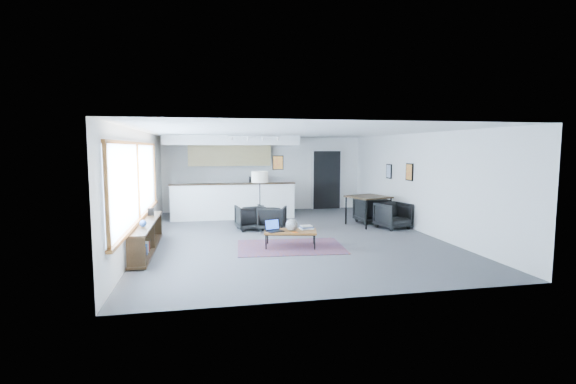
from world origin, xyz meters
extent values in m
cube|color=#4C4C4F|center=(0.00, 0.00, -0.01)|extent=(7.00, 9.00, 0.01)
cube|color=white|center=(0.00, 0.00, 2.60)|extent=(7.00, 9.00, 0.01)
cube|color=silver|center=(0.00, 4.50, 1.30)|extent=(7.00, 0.01, 2.60)
cube|color=silver|center=(0.00, -4.50, 1.30)|extent=(7.00, 0.01, 2.60)
cube|color=silver|center=(-3.50, 0.00, 1.30)|extent=(0.01, 9.00, 2.60)
cube|color=silver|center=(3.50, 0.00, 1.30)|extent=(0.01, 9.00, 2.60)
cube|color=#8CBFFF|center=(-3.47, -0.90, 1.50)|extent=(0.02, 5.80, 1.55)
cube|color=brown|center=(-3.44, -0.90, 0.70)|extent=(0.10, 5.95, 0.06)
cube|color=brown|center=(-3.45, -0.90, 2.30)|extent=(0.06, 5.95, 0.06)
cube|color=brown|center=(-3.45, -3.80, 1.50)|extent=(0.06, 0.06, 1.60)
cube|color=brown|center=(-3.45, -0.90, 1.50)|extent=(0.06, 0.06, 1.60)
cube|color=brown|center=(-3.45, 2.00, 1.50)|extent=(0.06, 0.06, 1.60)
cube|color=black|center=(-3.30, -1.00, 0.62)|extent=(0.35, 3.00, 0.05)
cube|color=black|center=(-3.30, -1.00, 0.05)|extent=(0.35, 3.00, 0.05)
cube|color=black|center=(-3.30, -2.45, 0.33)|extent=(0.33, 0.04, 0.55)
cube|color=black|center=(-3.30, -1.00, 0.33)|extent=(0.33, 0.04, 0.55)
cube|color=black|center=(-3.30, 0.45, 0.33)|extent=(0.33, 0.04, 0.55)
cube|color=#3359A5|center=(-3.30, -2.30, 0.17)|extent=(0.18, 0.04, 0.20)
cube|color=silver|center=(-3.30, -2.13, 0.18)|extent=(0.18, 0.04, 0.22)
cube|color=maroon|center=(-3.30, -1.96, 0.20)|extent=(0.18, 0.04, 0.24)
cube|color=black|center=(-3.30, -1.79, 0.17)|extent=(0.18, 0.04, 0.20)
cube|color=#3359A5|center=(-3.30, -1.62, 0.18)|extent=(0.18, 0.04, 0.22)
cube|color=silver|center=(-3.30, -1.45, 0.20)|extent=(0.18, 0.04, 0.24)
cube|color=maroon|center=(-3.30, -1.28, 0.17)|extent=(0.18, 0.04, 0.20)
cube|color=black|center=(-3.30, -1.11, 0.18)|extent=(0.18, 0.04, 0.22)
cube|color=#3359A5|center=(-3.30, -0.94, 0.20)|extent=(0.18, 0.03, 0.24)
cube|color=silver|center=(-3.30, -0.77, 0.17)|extent=(0.18, 0.03, 0.20)
cube|color=maroon|center=(-3.30, -0.60, 0.18)|extent=(0.18, 0.03, 0.22)
cube|color=black|center=(-3.30, -0.43, 0.20)|extent=(0.18, 0.04, 0.24)
cube|color=black|center=(-3.30, -0.20, 0.73)|extent=(0.14, 0.02, 0.18)
sphere|color=#264C99|center=(-3.28, -1.60, 0.71)|extent=(0.14, 0.14, 0.14)
cube|color=white|center=(-1.20, 2.70, 0.55)|extent=(3.80, 0.25, 1.10)
cube|color=black|center=(-1.20, 2.70, 1.11)|extent=(3.85, 0.32, 0.04)
cube|color=white|center=(-1.20, 4.15, 0.45)|extent=(3.80, 0.60, 0.90)
cube|color=#2D2D2D|center=(-1.20, 4.15, 0.91)|extent=(3.82, 0.62, 0.04)
cube|color=tan|center=(-1.20, 4.30, 1.95)|extent=(2.80, 0.35, 0.70)
cube|color=white|center=(-1.20, 3.60, 2.45)|extent=(4.20, 1.80, 0.30)
cube|color=black|center=(0.20, 2.71, 1.75)|extent=(0.35, 0.03, 0.45)
cube|color=orange|center=(0.20, 2.69, 1.75)|extent=(0.30, 0.01, 0.40)
cube|color=black|center=(2.30, 4.42, 1.05)|extent=(1.00, 0.12, 2.10)
cube|color=white|center=(1.78, 4.43, 1.05)|extent=(0.06, 0.10, 2.10)
cube|color=white|center=(2.82, 4.43, 1.05)|extent=(0.06, 0.10, 2.10)
cube|color=white|center=(2.30, 4.43, 2.12)|extent=(1.10, 0.10, 0.06)
cube|color=silver|center=(-0.60, 2.20, 2.56)|extent=(1.60, 0.04, 0.04)
cylinder|color=silver|center=(-1.25, 2.20, 2.48)|extent=(0.07, 0.07, 0.09)
cylinder|color=silver|center=(-0.80, 2.20, 2.48)|extent=(0.07, 0.07, 0.09)
cylinder|color=silver|center=(-0.35, 2.20, 2.48)|extent=(0.07, 0.07, 0.09)
cylinder|color=silver|center=(0.10, 2.20, 2.48)|extent=(0.07, 0.07, 0.09)
cube|color=black|center=(3.47, 0.40, 1.55)|extent=(0.03, 0.38, 0.48)
cube|color=orange|center=(3.46, 0.40, 1.55)|extent=(0.00, 0.32, 0.42)
cube|color=black|center=(3.47, 1.70, 1.50)|extent=(0.03, 0.34, 0.44)
cube|color=#859FC5|center=(3.46, 1.70, 1.50)|extent=(0.00, 0.28, 0.38)
cube|color=#502D3E|center=(-0.21, -1.22, 0.01)|extent=(2.46, 1.78, 0.01)
cube|color=brown|center=(-0.21, -1.22, 0.35)|extent=(1.25, 0.85, 0.04)
cube|color=black|center=(-0.78, -1.36, 0.17)|extent=(0.03, 0.03, 0.33)
cube|color=black|center=(-0.67, -0.84, 0.17)|extent=(0.03, 0.03, 0.33)
cube|color=black|center=(0.25, -1.59, 0.17)|extent=(0.03, 0.03, 0.33)
cube|color=black|center=(0.37, -1.07, 0.17)|extent=(0.03, 0.03, 0.33)
cube|color=black|center=(-0.26, -1.47, 0.33)|extent=(1.07, 0.26, 0.03)
cube|color=black|center=(-0.15, -0.96, 0.33)|extent=(1.07, 0.26, 0.03)
cube|color=black|center=(-0.57, -1.25, 0.38)|extent=(0.42, 0.36, 0.02)
cube|color=black|center=(-0.61, -1.13, 0.51)|extent=(0.36, 0.18, 0.23)
cube|color=blue|center=(-0.61, -1.14, 0.51)|extent=(0.32, 0.16, 0.20)
sphere|color=gray|center=(-0.18, -1.26, 0.51)|extent=(0.27, 0.27, 0.27)
cube|color=silver|center=(0.18, -1.12, 0.39)|extent=(0.31, 0.26, 0.03)
cube|color=#3359A5|center=(0.18, -1.12, 0.42)|extent=(0.28, 0.24, 0.03)
cube|color=silver|center=(0.17, -1.14, 0.45)|extent=(0.26, 0.21, 0.03)
cube|color=#E5590C|center=(-0.15, -1.44, 0.38)|extent=(0.12, 0.12, 0.01)
imported|color=black|center=(-0.88, 0.97, 0.37)|extent=(0.80, 0.76, 0.74)
imported|color=black|center=(-0.30, 0.81, 0.36)|extent=(0.88, 0.85, 0.72)
cylinder|color=black|center=(-0.60, 1.02, 0.01)|extent=(0.32, 0.32, 0.03)
cylinder|color=black|center=(-0.60, 1.02, 0.69)|extent=(0.03, 0.03, 1.33)
cylinder|color=beige|center=(-0.60, 1.02, 1.43)|extent=(0.52, 0.52, 0.30)
cube|color=black|center=(2.51, 0.95, 0.83)|extent=(1.27, 1.27, 0.04)
cylinder|color=black|center=(2.23, 0.38, 0.40)|extent=(0.06, 0.06, 0.80)
cylinder|color=black|center=(1.94, 1.22, 0.40)|extent=(0.06, 0.06, 0.80)
cylinder|color=black|center=(3.07, 0.67, 0.40)|extent=(0.06, 0.06, 0.80)
cylinder|color=black|center=(2.79, 1.51, 0.40)|extent=(0.06, 0.06, 0.80)
imported|color=black|center=(3.00, 0.35, 0.34)|extent=(0.80, 0.77, 0.67)
imported|color=black|center=(2.74, 1.30, 0.35)|extent=(0.73, 0.70, 0.70)
imported|color=black|center=(-0.27, 4.15, 1.11)|extent=(0.56, 0.36, 0.35)
camera|label=1|loc=(-2.05, -10.17, 2.20)|focal=26.00mm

